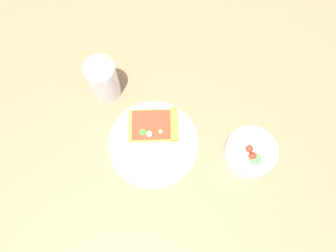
{
  "coord_description": "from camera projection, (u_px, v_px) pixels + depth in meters",
  "views": [
    {
      "loc": [
        0.19,
        -0.16,
        0.88
      ],
      "look_at": [
        -0.01,
        0.04,
        0.03
      ],
      "focal_mm": 35.11,
      "sensor_mm": 36.0,
      "label": 1
    }
  ],
  "objects": [
    {
      "name": "ground_plane",
      "position": [
        161.0,
        142.0,
        0.91
      ],
      "size": [
        2.4,
        2.4,
        0.0
      ],
      "primitive_type": "plane",
      "color": "#93704C",
      "rests_on": "ground"
    },
    {
      "name": "soda_glass",
      "position": [
        104.0,
        81.0,
        0.9
      ],
      "size": [
        0.08,
        0.08,
        0.14
      ],
      "color": "silver",
      "rests_on": "ground_plane"
    },
    {
      "name": "plate",
      "position": [
        153.0,
        144.0,
        0.9
      ],
      "size": [
        0.25,
        0.25,
        0.01
      ],
      "primitive_type": "cylinder",
      "color": "white",
      "rests_on": "ground_plane"
    },
    {
      "name": "pizza_slice_main",
      "position": [
        157.0,
        125.0,
        0.9
      ],
      "size": [
        0.16,
        0.16,
        0.02
      ],
      "color": "gold",
      "rests_on": "plate"
    },
    {
      "name": "salad_bowl",
      "position": [
        250.0,
        153.0,
        0.86
      ],
      "size": [
        0.13,
        0.13,
        0.08
      ],
      "color": "white",
      "rests_on": "ground_plane"
    }
  ]
}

